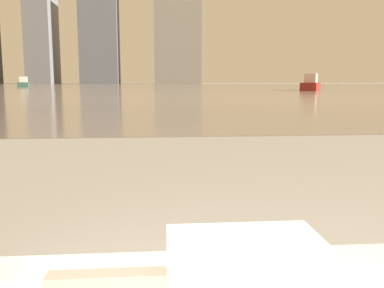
% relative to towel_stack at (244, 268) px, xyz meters
% --- Properties ---
extents(towel_stack, '(0.28, 0.17, 0.12)m').
position_rel_towel_stack_xyz_m(towel_stack, '(0.00, 0.00, 0.00)').
color(towel_stack, white).
rests_on(towel_stack, bathtub).
extents(harbor_water, '(180.00, 110.00, 0.01)m').
position_rel_towel_stack_xyz_m(harbor_water, '(0.08, 61.12, -0.56)').
color(harbor_water, gray).
rests_on(harbor_water, ground_plane).
extents(harbor_boat_1, '(3.07, 4.25, 1.52)m').
position_rel_towel_stack_xyz_m(harbor_boat_1, '(14.03, 37.47, -0.02)').
color(harbor_boat_1, maroon).
rests_on(harbor_boat_1, harbor_water).
extents(harbor_boat_3, '(2.07, 3.99, 1.43)m').
position_rel_towel_stack_xyz_m(harbor_boat_3, '(-17.85, 59.46, -0.05)').
color(harbor_boat_3, '#335647').
rests_on(harbor_boat_3, harbor_water).
extents(skyline_tower_2, '(9.81, 9.48, 24.23)m').
position_rel_towel_stack_xyz_m(skyline_tower_2, '(-14.50, 117.12, 11.55)').
color(skyline_tower_2, slate).
rests_on(skyline_tower_2, ground_plane).
extents(skyline_tower_3, '(12.33, 10.27, 30.88)m').
position_rel_towel_stack_xyz_m(skyline_tower_3, '(6.02, 117.12, 14.88)').
color(skyline_tower_3, gray).
rests_on(skyline_tower_3, ground_plane).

